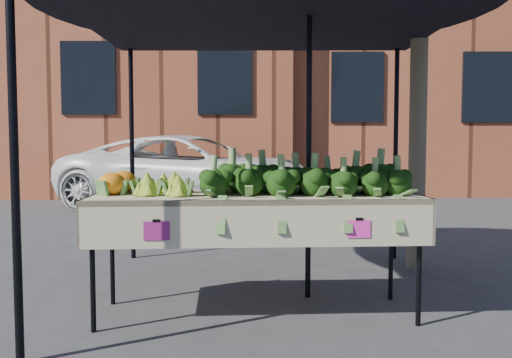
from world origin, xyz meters
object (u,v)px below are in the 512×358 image
canopy (266,132)px  vehicle (192,76)px  street_tree (420,21)px  table (256,255)px

canopy → vehicle: bearing=102.5°
vehicle → street_tree: bearing=-133.7°
street_tree → vehicle: bearing=119.4°
vehicle → street_tree: size_ratio=1.03×
table → street_tree: bearing=42.1°
canopy → vehicle: vehicle is taller
table → street_tree: size_ratio=0.49×
street_tree → canopy: bearing=-149.3°
street_tree → table: bearing=-137.9°
canopy → street_tree: street_tree is taller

